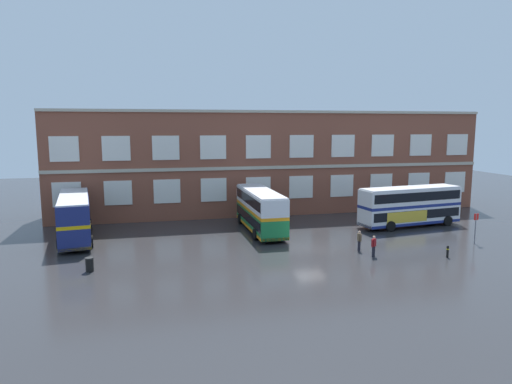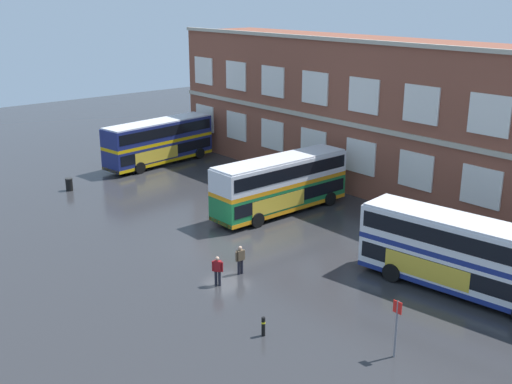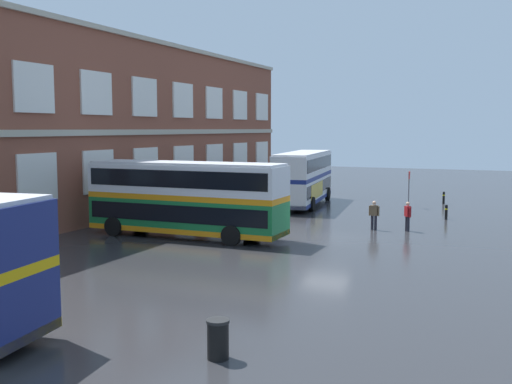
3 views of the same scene
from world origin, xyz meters
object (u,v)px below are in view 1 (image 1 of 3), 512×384
double_decker_middle (260,210)px  double_decker_far (410,206)px  safety_bollard_east (448,251)px  second_passenger (374,245)px  waiting_passenger (359,240)px  station_litter_bin (90,265)px  double_decker_near (75,217)px  bus_stand_flag (476,225)px

double_decker_middle → double_decker_far: (15.55, -1.34, 0.00)m
double_decker_middle → safety_bollard_east: bearing=-45.0°
second_passenger → waiting_passenger: bearing=100.5°
double_decker_far → safety_bollard_east: double_decker_far is taller
double_decker_far → second_passenger: size_ratio=6.62×
station_litter_bin → second_passenger: bearing=-3.2°
double_decker_near → station_litter_bin: bearing=-76.6°
double_decker_far → safety_bollard_east: 11.50m
double_decker_far → waiting_passenger: size_ratio=6.62×
bus_stand_flag → double_decker_near: bearing=164.6°
waiting_passenger → second_passenger: bearing=-79.5°
double_decker_far → waiting_passenger: 11.95m
double_decker_middle → waiting_passenger: double_decker_middle is taller
double_decker_near → safety_bollard_east: bearing=-23.4°
double_decker_near → waiting_passenger: 25.35m
waiting_passenger → safety_bollard_east: (5.93, -3.40, -0.44)m
waiting_passenger → station_litter_bin: (-21.16, -0.67, -0.41)m
double_decker_near → double_decker_middle: (17.22, -0.50, 0.00)m
double_decker_far → safety_bollard_east: (-3.31, -10.89, -1.66)m
double_decker_near → double_decker_middle: size_ratio=1.02×
double_decker_near → double_decker_far: (32.77, -1.84, 0.00)m
bus_stand_flag → station_litter_bin: bearing=-179.1°
waiting_passenger → safety_bollard_east: size_ratio=1.79×
waiting_passenger → station_litter_bin: bearing=-178.2°
second_passenger → bus_stand_flag: (10.62, 1.68, 0.70)m
double_decker_middle → safety_bollard_east: size_ratio=11.59×
double_decker_near → safety_bollard_east: size_ratio=11.83×
double_decker_middle → double_decker_far: bearing=-4.9°
waiting_passenger → bus_stand_flag: bearing=-0.9°
double_decker_near → bus_stand_flag: double_decker_near is taller
double_decker_middle → safety_bollard_east: double_decker_middle is taller
second_passenger → station_litter_bin: (-21.51, 1.19, -0.41)m
double_decker_far → bus_stand_flag: double_decker_far is taller
double_decker_middle → bus_stand_flag: double_decker_middle is taller
waiting_passenger → double_decker_far: bearing=39.0°
double_decker_near → station_litter_bin: 10.41m
double_decker_middle → bus_stand_flag: (17.28, -9.00, -0.51)m
double_decker_near → second_passenger: double_decker_near is taller
second_passenger → safety_bollard_east: second_passenger is taller
double_decker_far → second_passenger: double_decker_far is taller
double_decker_near → second_passenger: bearing=-25.1°
double_decker_middle → safety_bollard_east: (12.24, -12.23, -1.66)m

